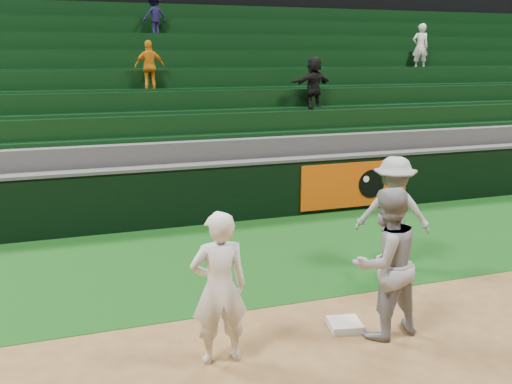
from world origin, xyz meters
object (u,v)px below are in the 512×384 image
first_base (345,325)px  first_baseman (219,288)px  baserunner (385,263)px  base_coach (393,212)px

first_base → first_baseman: first_baseman is taller
first_baseman → first_base: bearing=-169.3°
baserunner → base_coach: size_ratio=1.03×
first_base → base_coach: 2.61m
first_base → first_baseman: (-1.72, -0.25, 0.84)m
first_baseman → base_coach: size_ratio=0.97×
first_baseman → baserunner: size_ratio=0.94×
base_coach → first_baseman: bearing=58.4°
baserunner → base_coach: 2.47m
baserunner → base_coach: baserunner is taller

